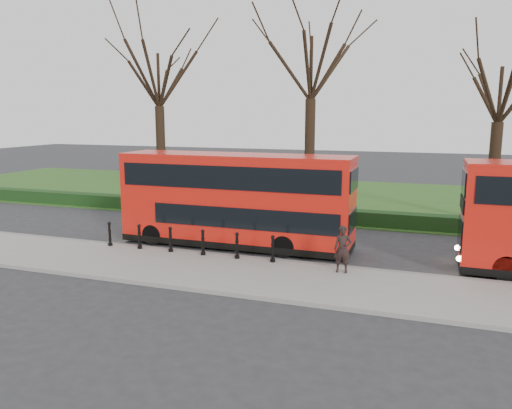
% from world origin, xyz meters
% --- Properties ---
extents(ground, '(120.00, 120.00, 0.00)m').
position_xyz_m(ground, '(0.00, 0.00, 0.00)').
color(ground, '#28282B').
rests_on(ground, ground).
extents(pavement, '(60.00, 4.00, 0.15)m').
position_xyz_m(pavement, '(0.00, -3.00, 0.07)').
color(pavement, gray).
rests_on(pavement, ground).
extents(kerb, '(60.00, 0.25, 0.16)m').
position_xyz_m(kerb, '(0.00, -1.00, 0.07)').
color(kerb, slate).
rests_on(kerb, ground).
extents(grass_verge, '(60.00, 18.00, 0.06)m').
position_xyz_m(grass_verge, '(0.00, 15.00, 0.03)').
color(grass_verge, '#2C501A').
rests_on(grass_verge, ground).
extents(hedge, '(60.00, 0.90, 0.80)m').
position_xyz_m(hedge, '(0.00, 6.80, 0.40)').
color(hedge, black).
rests_on(hedge, ground).
extents(yellow_line_outer, '(60.00, 0.10, 0.01)m').
position_xyz_m(yellow_line_outer, '(0.00, -0.70, 0.01)').
color(yellow_line_outer, yellow).
rests_on(yellow_line_outer, ground).
extents(yellow_line_inner, '(60.00, 0.10, 0.01)m').
position_xyz_m(yellow_line_inner, '(0.00, -0.50, 0.01)').
color(yellow_line_inner, yellow).
rests_on(yellow_line_inner, ground).
extents(tree_left, '(7.28, 7.28, 11.37)m').
position_xyz_m(tree_left, '(-8.00, 10.00, 8.26)').
color(tree_left, black).
rests_on(tree_left, ground).
extents(tree_mid, '(7.71, 7.71, 12.04)m').
position_xyz_m(tree_mid, '(2.00, 10.00, 8.76)').
color(tree_mid, black).
rests_on(tree_mid, ground).
extents(tree_right, '(6.22, 6.22, 9.72)m').
position_xyz_m(tree_right, '(12.00, 10.00, 7.05)').
color(tree_right, black).
rests_on(tree_right, ground).
extents(bollard_row, '(7.52, 0.15, 1.00)m').
position_xyz_m(bollard_row, '(-0.42, -1.35, 0.65)').
color(bollard_row, black).
rests_on(bollard_row, pavement).
extents(bus_lead, '(10.20, 2.34, 4.05)m').
position_xyz_m(bus_lead, '(0.86, 0.88, 2.04)').
color(bus_lead, red).
rests_on(bus_lead, ground).
extents(pedestrian, '(0.65, 0.45, 1.71)m').
position_xyz_m(pedestrian, '(6.00, -1.74, 1.00)').
color(pedestrian, black).
rests_on(pedestrian, pavement).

